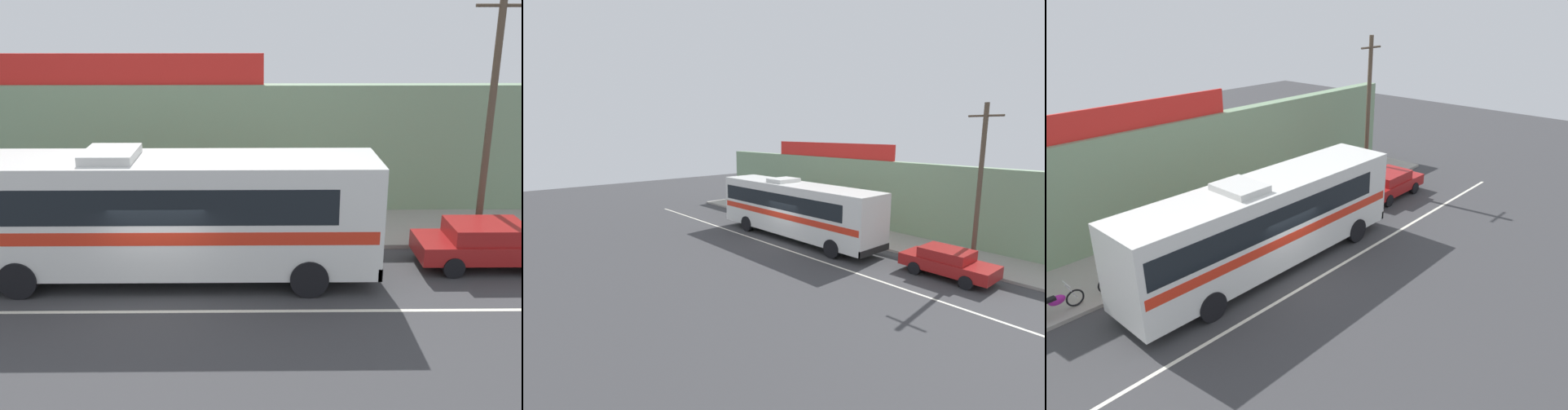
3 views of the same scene
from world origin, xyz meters
The scene contains 11 objects.
ground_plane centered at (0.00, 0.00, 0.00)m, with size 70.00×70.00×0.00m, color #3A3A3D.
sidewalk_slab centered at (0.00, 5.20, 0.07)m, with size 30.00×3.60×0.14m, color gray.
storefront_facade centered at (0.00, 7.35, 2.40)m, with size 30.00×0.70×4.80m, color gray.
storefront_billboard centered at (-2.82, 7.35, 5.35)m, with size 11.40×0.12×1.10m, color red.
road_center_stripe centered at (0.00, -0.80, 0.00)m, with size 30.00×0.14×0.01m, color silver.
intercity_bus centered at (-0.22, 1.24, 2.07)m, with size 12.15×2.68×3.78m.
parked_car centered at (9.47, 2.01, 0.74)m, with size 4.26×1.83×1.37m.
utility_pole centered at (9.86, 3.85, 4.25)m, with size 1.60×0.22×7.95m.
motorcycle_purple centered at (-4.79, 3.95, 0.57)m, with size 1.89×0.56×0.94m.
motorcycle_orange centered at (-7.17, 3.94, 0.57)m, with size 1.89×0.56×0.94m.
pedestrian_near_shop centered at (-1.37, 4.94, 1.09)m, with size 0.30×0.48×1.64m.
Camera 3 is at (-11.71, -11.37, 9.72)m, focal length 34.05 mm.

